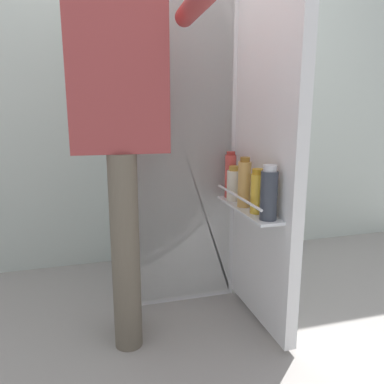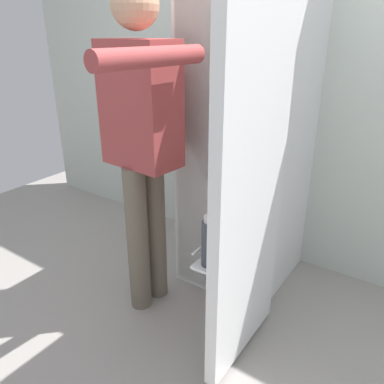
# 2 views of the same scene
# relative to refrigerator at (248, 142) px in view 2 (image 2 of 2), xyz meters

# --- Properties ---
(ground_plane) EXTENTS (5.14, 5.14, 0.00)m
(ground_plane) POSITION_rel_refrigerator_xyz_m (-0.03, -0.52, -0.90)
(ground_plane) COLOR gray
(kitchen_wall) EXTENTS (4.40, 0.10, 2.61)m
(kitchen_wall) POSITION_rel_refrigerator_xyz_m (-0.03, 0.43, 0.40)
(kitchen_wall) COLOR beige
(kitchen_wall) RESTS_ON ground_plane
(refrigerator) EXTENTS (0.66, 1.25, 1.80)m
(refrigerator) POSITION_rel_refrigerator_xyz_m (0.00, 0.00, 0.00)
(refrigerator) COLOR white
(refrigerator) RESTS_ON ground_plane
(person) EXTENTS (0.53, 0.73, 1.71)m
(person) POSITION_rel_refrigerator_xyz_m (-0.33, -0.53, 0.12)
(person) COLOR #665B4C
(person) RESTS_ON ground_plane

